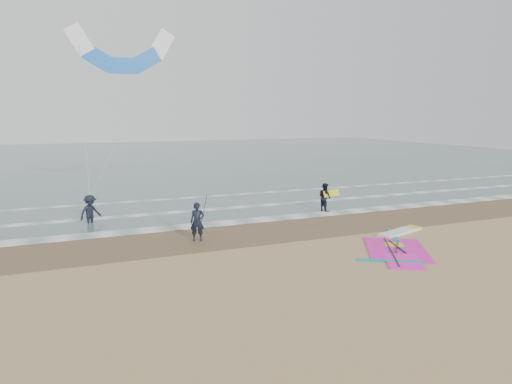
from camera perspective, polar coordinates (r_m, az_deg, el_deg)
name	(u,v)px	position (r m, az deg, el deg)	size (l,w,h in m)	color
ground	(344,263)	(18.61, 10.91, -8.75)	(120.00, 120.00, 0.00)	tan
sea_water	(148,158)	(63.75, -13.37, 4.11)	(120.00, 80.00, 0.02)	#47605E
wet_sand_band	(279,229)	(23.65, 2.94, -4.62)	(120.00, 5.00, 0.01)	brown
foam_waterline	(248,212)	(27.62, -0.99, -2.48)	(120.00, 9.15, 0.02)	white
windsurf_rig	(399,244)	(21.72, 17.40, -6.25)	(6.07, 5.75, 0.15)	white
person_standing	(197,222)	(21.37, -7.34, -3.72)	(0.66, 0.44, 1.82)	black
person_walking	(325,197)	(28.08, 8.59, -0.64)	(0.85, 0.66, 1.74)	black
person_wading	(90,206)	(26.12, -20.04, -1.68)	(1.24, 0.71, 1.92)	black
held_pole	(203,212)	(21.36, -6.59, -2.55)	(0.17, 0.86, 1.82)	black
carried_kiteboard	(331,193)	(28.16, 9.41, -0.15)	(1.30, 0.51, 0.39)	yellow
surf_kite	(122,54)	(29.00, -16.38, 16.21)	(6.30, 3.04, 9.65)	white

